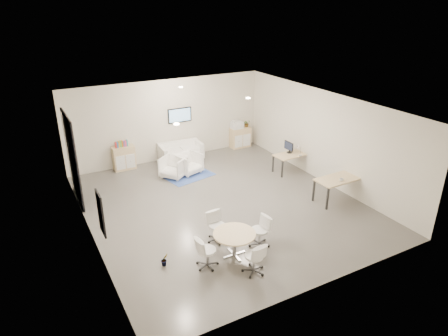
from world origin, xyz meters
name	(u,v)px	position (x,y,z in m)	size (l,w,h in m)	color
room_shell	(222,157)	(0.00, 0.00, 1.60)	(9.60, 10.60, 4.80)	#55524E
glass_door	(71,157)	(-3.95, 2.51, 1.50)	(0.09, 1.90, 2.85)	black
artwork	(101,214)	(-3.97, -1.60, 1.55)	(0.05, 0.54, 1.04)	black
wall_tv	(180,115)	(0.50, 4.46, 1.75)	(0.98, 0.06, 0.58)	black
ceiling_spots	(203,101)	(-0.20, 0.83, 3.18)	(3.14, 4.14, 0.03)	#FFEAC6
sideboard_left	(124,158)	(-1.92, 4.26, 0.45)	(0.81, 0.42, 0.91)	#D4B780
sideboard_right	(240,137)	(3.20, 4.26, 0.44)	(0.88, 0.43, 0.88)	#D4B780
books	(121,144)	(-1.96, 4.27, 1.02)	(0.47, 0.14, 0.22)	red
printer	(237,125)	(3.02, 4.26, 1.04)	(0.49, 0.42, 0.33)	white
loveseat	(181,152)	(0.31, 4.07, 0.34)	(1.72, 0.91, 0.63)	white
blue_rug	(189,176)	(-0.02, 2.51, 0.01)	(1.69, 1.13, 0.01)	#2F4592
armchair_left	(173,166)	(-0.54, 2.70, 0.42)	(0.82, 0.77, 0.85)	white
armchair_right	(188,162)	(0.08, 2.76, 0.43)	(0.83, 0.77, 0.85)	white
desk_rear	(292,156)	(3.52, 1.06, 0.63)	(1.37, 0.74, 0.70)	#D4B780
desk_front	(338,180)	(3.39, -1.52, 0.70)	(1.51, 0.79, 0.78)	#D4B780
monitor	(289,147)	(3.48, 1.21, 0.94)	(0.20, 0.50, 0.44)	black
round_table	(234,236)	(-1.01, -2.55, 0.57)	(1.07, 1.07, 0.65)	#D4B780
meeting_chairs	(234,242)	(-1.01, -2.55, 0.41)	(2.24, 2.24, 0.82)	white
plant_cabinet	(247,124)	(3.50, 4.24, 1.01)	(0.28, 0.31, 0.24)	#3F7F3F
plant_floor	(165,263)	(-2.72, -2.09, 0.07)	(0.18, 0.33, 0.14)	#3F7F3F
cup	(342,179)	(3.31, -1.73, 0.84)	(0.12, 0.09, 0.12)	white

